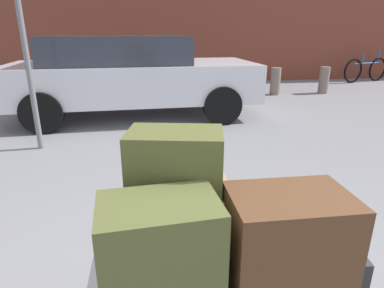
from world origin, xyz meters
The scene contains 9 objects.
suitcase_tan_front_right centered at (-0.24, 0.04, 0.63)m, with size 0.41×0.26×0.59m, color #9E7F56.
suitcase_brown_center centered at (0.12, -0.21, 0.67)m, with size 0.41×0.28×0.65m, color #51331E.
suitcase_charcoal_rear_right centered at (0.35, 0.18, 0.44)m, with size 0.57×0.44×0.20m, color #2D2D33.
duffel_bag_olive_topmost_pile centered at (-0.24, 0.04, 1.04)m, with size 0.35×0.22×0.23m, color #4C5128.
parked_car centered at (-0.56, 4.93, 0.76)m, with size 4.36×2.03×1.42m.
bicycle_leaning centered at (6.43, 8.16, 0.37)m, with size 1.72×0.50×0.96m.
bollard_kerb_near centered at (2.87, 6.55, 0.33)m, with size 0.24×0.24×0.66m, color #72665B.
bollard_kerb_mid centered at (4.15, 6.55, 0.33)m, with size 0.24×0.24×0.66m, color #72665B.
no_parking_sign centered at (-1.74, 3.30, 1.50)m, with size 0.50×0.07×2.42m.
Camera 1 is at (-0.35, -1.10, 1.50)m, focal length 30.55 mm.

